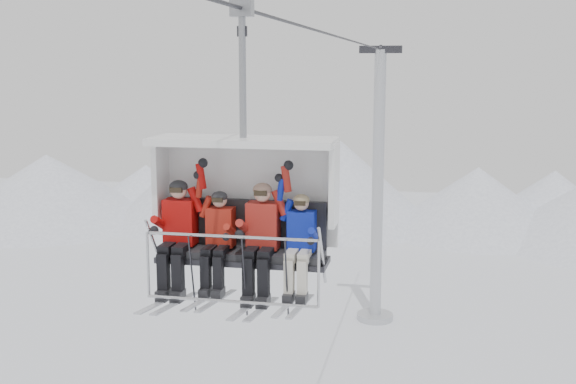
% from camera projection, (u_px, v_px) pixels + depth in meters
% --- Properties ---
extents(ridgeline, '(72.00, 21.00, 7.00)m').
position_uv_depth(ridgeline, '(376.00, 194.00, 55.34)').
color(ridgeline, white).
rests_on(ridgeline, ground).
extents(lift_tower_right, '(2.00, 1.80, 13.48)m').
position_uv_depth(lift_tower_right, '(377.00, 206.00, 35.17)').
color(lift_tower_right, '#B1B4B9').
rests_on(lift_tower_right, ground).
extents(haul_cable, '(0.06, 50.00, 0.06)m').
position_uv_depth(haul_cable, '(288.00, 22.00, 12.63)').
color(haul_cable, '#29292E').
rests_on(haul_cable, lift_tower_left).
extents(chairlift_carrier, '(2.57, 1.17, 3.98)m').
position_uv_depth(chairlift_carrier, '(246.00, 197.00, 10.20)').
color(chairlift_carrier, black).
rests_on(chairlift_carrier, haul_cable).
extents(skier_far_left, '(0.44, 1.69, 1.73)m').
position_uv_depth(skier_far_left, '(178.00, 231.00, 10.17)').
color(skier_far_left, '#AF0B09').
rests_on(skier_far_left, chairlift_carrier).
extents(skier_center_left, '(0.38, 1.69, 1.52)m').
position_uv_depth(skier_center_left, '(218.00, 238.00, 10.04)').
color(skier_center_left, '#AC2114').
rests_on(skier_center_left, chairlift_carrier).
extents(skier_center_right, '(0.44, 1.69, 1.73)m').
position_uv_depth(skier_center_right, '(261.00, 235.00, 9.93)').
color(skier_center_right, '#A7221A').
rests_on(skier_center_right, chairlift_carrier).
extents(skier_far_right, '(0.38, 1.69, 1.52)m').
position_uv_depth(skier_far_right, '(300.00, 242.00, 9.82)').
color(skier_far_right, '#0F22AA').
rests_on(skier_far_right, chairlift_carrier).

